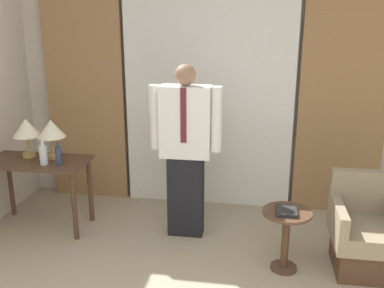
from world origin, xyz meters
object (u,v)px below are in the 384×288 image
(bottle_near_edge, at_px, (43,155))
(book, at_px, (286,211))
(table_lamp_left, at_px, (26,129))
(table_lamp_right, at_px, (51,130))
(armchair, at_px, (362,235))
(side_table, at_px, (286,230))
(person, at_px, (186,146))
(desk, at_px, (38,172))
(bottle_by_lamp, at_px, (59,156))

(bottle_near_edge, bearing_deg, book, -8.45)
(table_lamp_left, distance_m, table_lamp_right, 0.28)
(bottle_near_edge, distance_m, armchair, 3.10)
(table_lamp_right, distance_m, side_table, 2.53)
(side_table, bearing_deg, person, 152.00)
(side_table, bearing_deg, table_lamp_right, 167.35)
(armchair, xyz_separation_m, book, (-0.68, -0.15, 0.26))
(desk, relative_size, table_lamp_right, 2.58)
(bottle_by_lamp, bearing_deg, table_lamp_left, 154.55)
(person, distance_m, side_table, 1.24)
(side_table, distance_m, book, 0.20)
(desk, distance_m, person, 1.58)
(desk, xyz_separation_m, table_lamp_left, (-0.14, 0.11, 0.43))
(bottle_by_lamp, bearing_deg, person, 8.74)
(table_lamp_left, distance_m, bottle_by_lamp, 0.52)
(bottle_by_lamp, xyz_separation_m, book, (2.21, -0.35, -0.27))
(person, xyz_separation_m, armchair, (1.65, -0.39, -0.62))
(armchair, relative_size, book, 3.92)
(table_lamp_right, height_order, book, table_lamp_right)
(table_lamp_left, relative_size, bottle_near_edge, 1.66)
(armchair, bearing_deg, table_lamp_right, 172.42)
(table_lamp_left, relative_size, person, 0.23)
(desk, bearing_deg, bottle_near_edge, -37.00)
(table_lamp_right, bearing_deg, person, -0.63)
(table_lamp_right, height_order, bottle_by_lamp, table_lamp_right)
(person, distance_m, armchair, 1.80)
(armchair, bearing_deg, person, 166.67)
(armchair, bearing_deg, table_lamp_left, 173.04)
(bottle_by_lamp, bearing_deg, bottle_near_edge, -179.48)
(side_table, relative_size, book, 2.63)
(armchair, distance_m, side_table, 0.69)
(bottle_near_edge, relative_size, side_table, 0.44)
(desk, bearing_deg, side_table, -9.66)
(table_lamp_right, height_order, armchair, table_lamp_right)
(bottle_near_edge, bearing_deg, table_lamp_right, 89.70)
(table_lamp_right, distance_m, bottle_near_edge, 0.29)
(desk, bearing_deg, book, -10.29)
(book, bearing_deg, side_table, 64.28)
(person, bearing_deg, table_lamp_right, 179.37)
(desk, height_order, bottle_by_lamp, bottle_by_lamp)
(table_lamp_right, bearing_deg, armchair, -7.58)
(table_lamp_left, xyz_separation_m, side_table, (2.65, -0.53, -0.67))
(table_lamp_right, bearing_deg, table_lamp_left, 180.00)
(desk, relative_size, book, 4.91)
(desk, relative_size, bottle_near_edge, 4.28)
(desk, height_order, table_lamp_right, table_lamp_right)
(bottle_near_edge, bearing_deg, table_lamp_left, 142.79)
(person, height_order, book, person)
(armchair, bearing_deg, desk, 174.62)
(desk, height_order, book, desk)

